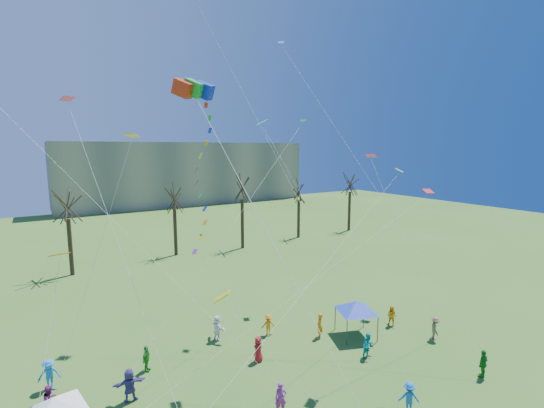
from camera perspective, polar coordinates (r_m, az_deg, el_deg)
distant_building at (r=97.89m, az=-12.77°, el=4.60°), size 60.00×14.00×15.00m
bare_tree_row at (r=48.42m, az=-13.69°, el=0.26°), size 68.07×7.73×10.60m
big_box_kite at (r=17.13m, az=-9.64°, el=3.70°), size 2.49×6.04×17.32m
canopy_tent_white at (r=21.32m, az=-30.04°, el=-24.86°), size 3.60×3.60×2.74m
canopy_tent_blue at (r=29.11m, az=12.58°, el=-14.81°), size 3.31×3.31×2.66m
festival_crowd at (r=23.64m, az=-4.98°, el=-24.34°), size 26.07×14.38×1.84m
small_kites_aloft at (r=23.44m, az=-5.01°, el=8.22°), size 31.12×18.98×33.78m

